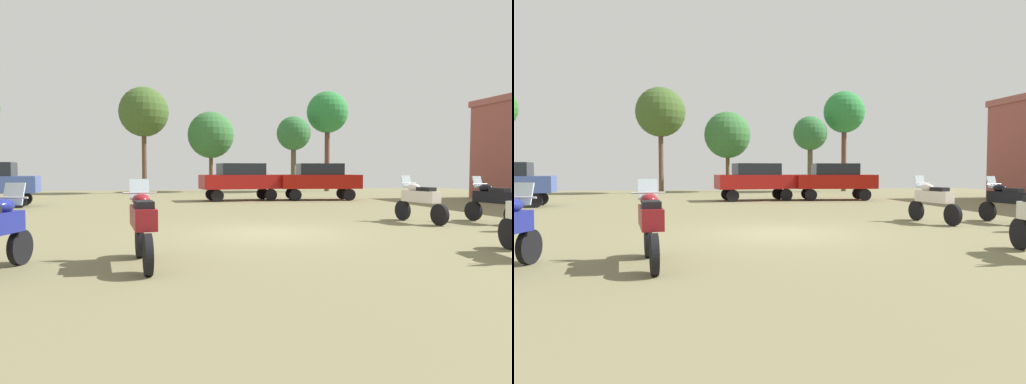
% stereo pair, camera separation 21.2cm
% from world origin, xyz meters
% --- Properties ---
extents(ground_plane, '(44.00, 52.00, 0.02)m').
position_xyz_m(ground_plane, '(0.00, 0.00, 0.01)').
color(ground_plane, olive).
extents(motorcycle_1, '(0.73, 2.26, 1.49)m').
position_xyz_m(motorcycle_1, '(5.21, 1.39, 0.75)').
color(motorcycle_1, black).
rests_on(motorcycle_1, ground).
extents(motorcycle_2, '(0.71, 2.11, 1.47)m').
position_xyz_m(motorcycle_2, '(7.41, 0.86, 0.74)').
color(motorcycle_2, black).
rests_on(motorcycle_2, ground).
extents(motorcycle_6, '(0.65, 2.30, 1.51)m').
position_xyz_m(motorcycle_6, '(-3.13, -3.61, 0.76)').
color(motorcycle_6, black).
rests_on(motorcycle_6, ground).
extents(car_1, '(4.47, 2.25, 2.00)m').
position_xyz_m(car_1, '(1.40, 12.73, 1.19)').
color(car_1, black).
rests_on(car_1, ground).
extents(car_2, '(4.48, 2.30, 2.00)m').
position_xyz_m(car_2, '(5.72, 12.33, 1.19)').
color(car_2, black).
rests_on(car_2, ground).
extents(tree_1, '(3.45, 3.45, 5.96)m').
position_xyz_m(tree_1, '(0.84, 22.77, 4.24)').
color(tree_1, brown).
rests_on(tree_1, ground).
extents(tree_2, '(3.46, 3.46, 7.41)m').
position_xyz_m(tree_2, '(-3.96, 21.61, 5.66)').
color(tree_2, brown).
rests_on(tree_2, ground).
extents(tree_5, '(3.16, 3.16, 7.61)m').
position_xyz_m(tree_5, '(9.67, 21.95, 5.97)').
color(tree_5, brown).
rests_on(tree_5, ground).
extents(tree_6, '(2.50, 2.50, 5.57)m').
position_xyz_m(tree_6, '(6.76, 21.12, 4.26)').
color(tree_6, brown).
rests_on(tree_6, ground).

